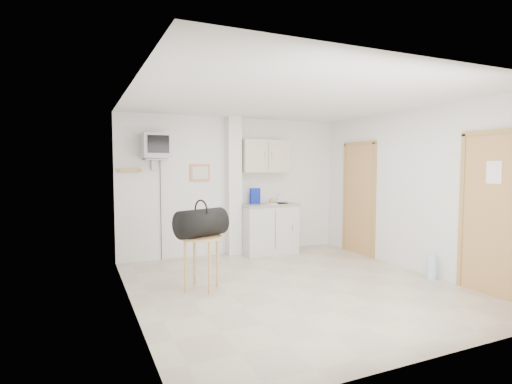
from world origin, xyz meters
name	(u,v)px	position (x,y,z in m)	size (l,w,h in m)	color
ground	(294,286)	(0.00, 0.00, 0.00)	(4.50, 4.50, 0.00)	#BEB297
room_envelope	(307,172)	(0.24, 0.09, 1.54)	(4.24, 4.54, 2.55)	white
kitchenette	(268,210)	(0.57, 2.00, 0.80)	(1.03, 0.58, 2.10)	silver
crt_television	(156,147)	(-1.45, 2.02, 1.94)	(0.44, 0.45, 2.15)	slate
round_table	(202,245)	(-1.18, 0.38, 0.59)	(0.54, 0.54, 0.71)	tan
duffel_bag	(201,223)	(-1.19, 0.36, 0.89)	(0.74, 0.57, 0.49)	black
water_bottle	(432,267)	(1.98, -0.52, 0.18)	(0.13, 0.13, 0.39)	#B9E0FA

